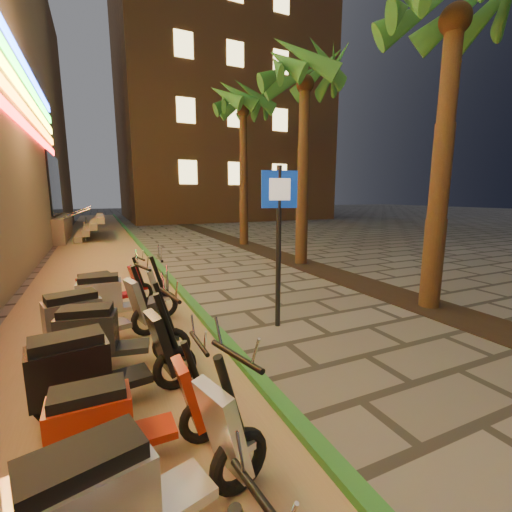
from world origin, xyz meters
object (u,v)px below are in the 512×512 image
scooter_7 (109,334)px  pedestrian_sign (279,225)px  scooter_4 (133,489)px  scooter_5 (121,419)px  scooter_10 (108,289)px  scooter_6 (98,366)px  scooter_8 (93,316)px  scooter_9 (116,296)px

scooter_7 → pedestrian_sign: bearing=20.0°
scooter_4 → scooter_7: 2.69m
pedestrian_sign → scooter_4: 4.34m
scooter_5 → scooter_10: scooter_5 is taller
scooter_6 → scooter_7: size_ratio=1.05×
pedestrian_sign → scooter_7: 3.09m
scooter_4 → scooter_7: size_ratio=1.02×
scooter_10 → scooter_6: bearing=-106.2°
scooter_4 → scooter_8: bearing=79.5°
scooter_7 → scooter_10: scooter_7 is taller
scooter_4 → scooter_5: scooter_4 is taller
pedestrian_sign → scooter_8: 3.24m
pedestrian_sign → scooter_7: size_ratio=1.67×
scooter_9 → scooter_4: bearing=-88.7°
pedestrian_sign → scooter_10: bearing=154.9°
scooter_10 → scooter_5: bearing=-103.5°
pedestrian_sign → scooter_8: size_ratio=1.62×
scooter_6 → scooter_8: scooter_6 is taller
scooter_4 → scooter_9: bearing=73.8°
pedestrian_sign → scooter_8: bearing=-172.5°
pedestrian_sign → scooter_6: (-2.90, -1.38, -1.27)m
scooter_7 → scooter_8: 0.79m
pedestrian_sign → scooter_5: pedestrian_sign is taller
pedestrian_sign → scooter_9: pedestrian_sign is taller
scooter_8 → scooter_10: (0.25, 1.85, -0.08)m
pedestrian_sign → scooter_8: pedestrian_sign is taller
scooter_7 → scooter_4: bearing=-78.0°
pedestrian_sign → scooter_7: pedestrian_sign is taller
pedestrian_sign → scooter_9: bearing=167.3°
scooter_9 → scooter_5: bearing=-89.5°
scooter_9 → scooter_6: bearing=-93.7°
scooter_7 → scooter_6: bearing=-87.2°
scooter_6 → scooter_9: (0.31, 2.66, -0.01)m
scooter_8 → scooter_10: 1.87m
pedestrian_sign → scooter_8: (-2.97, 0.32, -1.28)m
scooter_7 → scooter_9: bearing=95.0°
scooter_10 → pedestrian_sign: bearing=-51.9°
scooter_8 → scooter_10: size_ratio=1.17×
scooter_5 → scooter_10: (0.02, 4.46, -0.00)m
scooter_4 → scooter_8: size_ratio=0.99×
scooter_4 → scooter_6: 1.76m
scooter_8 → scooter_5: bearing=-100.3°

